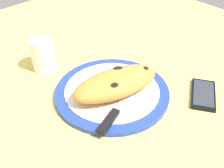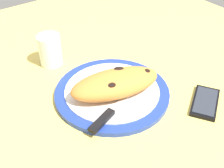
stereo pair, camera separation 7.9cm
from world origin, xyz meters
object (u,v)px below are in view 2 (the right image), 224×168
at_px(calzone, 116,83).
at_px(water_glass, 50,52).
at_px(knife, 109,114).
at_px(plate, 112,92).
at_px(fork, 103,77).
at_px(smartphone, 205,102).

bearing_deg(calzone, water_glass, -75.51).
bearing_deg(knife, water_glass, -90.85).
relative_size(calzone, water_glass, 2.70).
height_order(plate, calzone, calzone).
bearing_deg(knife, plate, -131.09).
height_order(fork, knife, knife).
bearing_deg(knife, calzone, -138.87).
distance_m(plate, smartphone, 0.26).
relative_size(plate, calzone, 1.20).
bearing_deg(calzone, knife, 41.13).
xyz_separation_m(calzone, fork, (-0.01, -0.08, -0.03)).
bearing_deg(calzone, fork, -96.23).
distance_m(knife, water_glass, 0.32).
xyz_separation_m(smartphone, water_glass, (0.24, -0.42, 0.04)).
bearing_deg(knife, smartphone, 157.11).
relative_size(smartphone, water_glass, 1.45).
bearing_deg(water_glass, knife, 89.15).
relative_size(knife, water_glass, 2.06).
relative_size(fork, knife, 0.81).
relative_size(knife, smartphone, 1.43).
xyz_separation_m(knife, smartphone, (-0.25, 0.10, -0.02)).
relative_size(plate, smartphone, 2.24).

